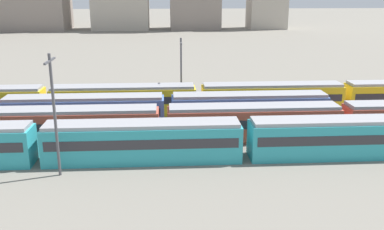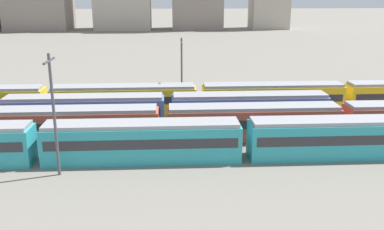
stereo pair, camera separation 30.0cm
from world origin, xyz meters
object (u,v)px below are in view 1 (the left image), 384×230
at_px(train_track_1, 342,121).
at_px(catenary_pole_1, 181,69).
at_px(train_track_0, 245,139).
at_px(train_track_2, 85,112).
at_px(catenary_pole_0, 54,110).
at_px(train_track_3, 199,99).

bearing_deg(train_track_1, catenary_pole_1, 141.04).
relative_size(train_track_1, catenary_pole_1, 12.14).
xyz_separation_m(train_track_0, catenary_pole_1, (-5.21, 18.54, 3.27)).
relative_size(train_track_0, train_track_2, 2.02).
height_order(catenary_pole_0, catenary_pole_1, catenary_pole_0).
bearing_deg(train_track_2, train_track_1, -10.59).
xyz_separation_m(train_track_1, catenary_pole_1, (-16.50, 13.34, 3.27)).
bearing_deg(catenary_pole_1, train_track_2, -144.25).
bearing_deg(train_track_3, train_track_1, -35.81).
bearing_deg(train_track_2, catenary_pole_0, -89.67).
relative_size(train_track_3, catenary_pole_0, 10.77).
bearing_deg(train_track_3, catenary_pole_1, 125.33).
distance_m(train_track_0, catenary_pole_0, 17.13).
bearing_deg(train_track_2, catenary_pole_1, 35.75).
xyz_separation_m(train_track_2, catenary_pole_1, (11.31, 8.14, 3.27)).
height_order(train_track_1, catenary_pole_1, catenary_pole_1).
height_order(train_track_2, catenary_pole_1, catenary_pole_1).
distance_m(train_track_2, catenary_pole_1, 14.32).
bearing_deg(train_track_2, train_track_0, -32.18).
xyz_separation_m(train_track_0, catenary_pole_0, (-16.45, -2.77, 3.87)).
height_order(train_track_0, train_track_2, same).
height_order(train_track_1, catenary_pole_0, catenary_pole_0).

